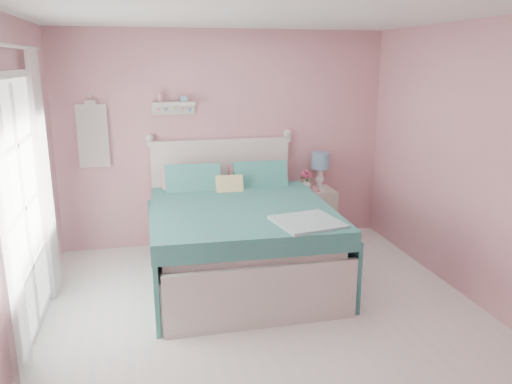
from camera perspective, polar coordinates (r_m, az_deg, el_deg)
name	(u,v)px	position (r m, az deg, el deg)	size (l,w,h in m)	color
floor	(271,326)	(4.49, 1.75, -15.04)	(4.50, 4.50, 0.00)	white
room_shell	(273,146)	(3.95, 1.93, 5.33)	(4.50, 4.50, 4.50)	#C67E8F
bed	(238,237)	(5.29, -2.08, -5.20)	(1.83, 2.28, 1.31)	silver
nightstand	(315,214)	(6.43, 6.71, -2.53)	(0.46, 0.45, 0.66)	beige
table_lamp	(320,163)	(6.37, 7.36, 3.28)	(0.23, 0.23, 0.45)	white
vase	(306,183)	(6.33, 5.75, 0.99)	(0.13, 0.13, 0.14)	silver
teacup	(315,189)	(6.22, 6.78, 0.39)	(0.09, 0.09, 0.07)	pink
roses	(306,175)	(6.30, 5.77, 1.96)	(0.14, 0.11, 0.12)	#C74474
wall_shelf	(173,105)	(5.99, -9.46, 9.80)	(0.50, 0.15, 0.25)	silver
hanging_dress	(93,136)	(6.03, -18.14, 6.10)	(0.34, 0.03, 0.72)	white
french_door	(23,209)	(4.43, -25.08, -1.80)	(0.04, 1.32, 2.16)	silver
curtain_near	(5,225)	(3.70, -26.77, -3.39)	(0.04, 0.40, 2.32)	white
curtain_far	(45,176)	(5.11, -23.02, 1.69)	(0.04, 0.40, 2.32)	white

